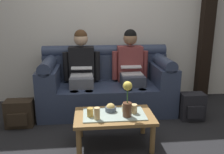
{
  "coord_description": "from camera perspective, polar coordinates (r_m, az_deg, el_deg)",
  "views": [
    {
      "loc": [
        -0.27,
        -2.32,
        1.45
      ],
      "look_at": [
        0.05,
        0.81,
        0.6
      ],
      "focal_mm": 38.07,
      "sensor_mm": 36.0,
      "label": 1
    }
  ],
  "objects": [
    {
      "name": "ground_plane",
      "position": [
        2.75,
        0.71,
        -16.77
      ],
      "size": [
        14.0,
        14.0,
        0.0
      ],
      "primitive_type": "plane",
      "color": "black"
    },
    {
      "name": "back_wall_patterned",
      "position": [
        4.03,
        -2.03,
        15.04
      ],
      "size": [
        6.0,
        0.12,
        2.9
      ],
      "primitive_type": "cube",
      "color": "silver",
      "rests_on": "ground_plane"
    },
    {
      "name": "timber_pillar",
      "position": [
        4.38,
        22.01,
        14.0
      ],
      "size": [
        0.2,
        0.2,
        2.9
      ],
      "primitive_type": "cube",
      "color": "black",
      "rests_on": "ground_plane"
    },
    {
      "name": "couch",
      "position": [
        3.66,
        -1.32,
        -2.01
      ],
      "size": [
        1.96,
        0.88,
        0.96
      ],
      "color": "#2D3851",
      "rests_on": "ground_plane"
    },
    {
      "name": "person_left",
      "position": [
        3.58,
        -7.31,
        2.14
      ],
      "size": [
        0.56,
        0.67,
        1.22
      ],
      "color": "#595B66",
      "rests_on": "ground_plane"
    },
    {
      "name": "person_right",
      "position": [
        3.64,
        4.54,
        2.42
      ],
      "size": [
        0.56,
        0.67,
        1.22
      ],
      "color": "#383D4C",
      "rests_on": "ground_plane"
    },
    {
      "name": "coffee_table",
      "position": [
        2.69,
        0.5,
        -9.94
      ],
      "size": [
        0.88,
        0.53,
        0.37
      ],
      "color": "olive",
      "rests_on": "ground_plane"
    },
    {
      "name": "flower_vase",
      "position": [
        2.54,
        3.7,
        -5.62
      ],
      "size": [
        0.1,
        0.1,
        0.39
      ],
      "color": "brown",
      "rests_on": "coffee_table"
    },
    {
      "name": "snack_bowl",
      "position": [
        2.71,
        -0.32,
        -7.51
      ],
      "size": [
        0.12,
        0.12,
        0.1
      ],
      "color": "#4C5666",
      "rests_on": "coffee_table"
    },
    {
      "name": "cup_near_left",
      "position": [
        2.52,
        -3.62,
        -8.74
      ],
      "size": [
        0.06,
        0.06,
        0.13
      ],
      "primitive_type": "cylinder",
      "color": "#DBB77A",
      "rests_on": "coffee_table"
    },
    {
      "name": "cup_near_right",
      "position": [
        2.68,
        5.29,
        -7.59
      ],
      "size": [
        0.07,
        0.07,
        0.1
      ],
      "primitive_type": "cylinder",
      "color": "#DBB77A",
      "rests_on": "coffee_table"
    },
    {
      "name": "cup_far_center",
      "position": [
        2.72,
        3.26,
        -7.4
      ],
      "size": [
        0.08,
        0.08,
        0.08
      ],
      "primitive_type": "cylinder",
      "color": "#DBB77A",
      "rests_on": "coffee_table"
    },
    {
      "name": "cup_far_left",
      "position": [
        2.6,
        -5.25,
        -8.41
      ],
      "size": [
        0.07,
        0.07,
        0.09
      ],
      "primitive_type": "cylinder",
      "color": "gold",
      "rests_on": "coffee_table"
    },
    {
      "name": "backpack_left",
      "position": [
        3.38,
        -21.34,
        -8.2
      ],
      "size": [
        0.35,
        0.25,
        0.36
      ],
      "color": "#2D2319",
      "rests_on": "ground_plane"
    },
    {
      "name": "backpack_right",
      "position": [
        3.53,
        18.71,
        -6.79
      ],
      "size": [
        0.33,
        0.25,
        0.38
      ],
      "color": "black",
      "rests_on": "ground_plane"
    }
  ]
}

